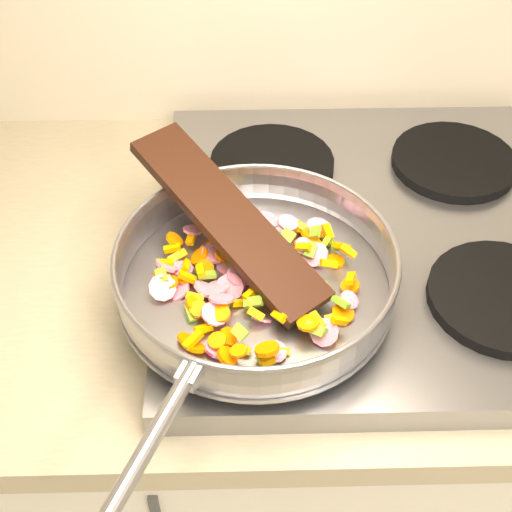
{
  "coord_description": "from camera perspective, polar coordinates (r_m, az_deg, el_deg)",
  "views": [
    {
      "loc": [
        -0.89,
        0.93,
        1.62
      ],
      "look_at": [
        -0.87,
        1.54,
        1.01
      ],
      "focal_mm": 50.0,
      "sensor_mm": 36.0,
      "label": 1
    }
  ],
  "objects": [
    {
      "name": "vegetable_heap",
      "position": [
        0.88,
        -0.2,
        -1.66
      ],
      "size": [
        0.26,
        0.27,
        0.05
      ],
      "color": "#FF7300",
      "rests_on": "saute_pan"
    },
    {
      "name": "wooden_spatula",
      "position": [
        0.9,
        -2.29,
        3.06
      ],
      "size": [
        0.26,
        0.29,
        0.09
      ],
      "primitive_type": "cube",
      "rotation": [
        0.0,
        -0.25,
        2.25
      ],
      "color": "black",
      "rests_on": "saute_pan"
    },
    {
      "name": "grate_br",
      "position": [
        1.14,
        15.55,
        7.33
      ],
      "size": [
        0.19,
        0.19,
        0.02
      ],
      "primitive_type": "cylinder",
      "color": "black",
      "rests_on": "cooktop"
    },
    {
      "name": "saute_pan",
      "position": [
        0.87,
        -0.04,
        -1.12
      ],
      "size": [
        0.39,
        0.53,
        0.06
      ],
      "rotation": [
        0.0,
        0.0,
        -0.41
      ],
      "color": "#9E9EA5",
      "rests_on": "grate_fl"
    },
    {
      "name": "grate_fl",
      "position": [
        0.89,
        2.0,
        -3.62
      ],
      "size": [
        0.19,
        0.19,
        0.02
      ],
      "primitive_type": "cylinder",
      "color": "black",
      "rests_on": "cooktop"
    },
    {
      "name": "grate_bl",
      "position": [
        1.1,
        1.29,
        7.39
      ],
      "size": [
        0.19,
        0.19,
        0.02
      ],
      "primitive_type": "cylinder",
      "color": "black",
      "rests_on": "cooktop"
    },
    {
      "name": "grate_fr",
      "position": [
        0.95,
        19.15,
        -3.12
      ],
      "size": [
        0.19,
        0.19,
        0.02
      ],
      "primitive_type": "cylinder",
      "color": "black",
      "rests_on": "cooktop"
    },
    {
      "name": "cooktop",
      "position": [
        1.03,
        9.41,
        1.4
      ],
      "size": [
        0.6,
        0.6,
        0.04
      ],
      "primitive_type": "cube",
      "color": "#939399",
      "rests_on": "counter_top"
    }
  ]
}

